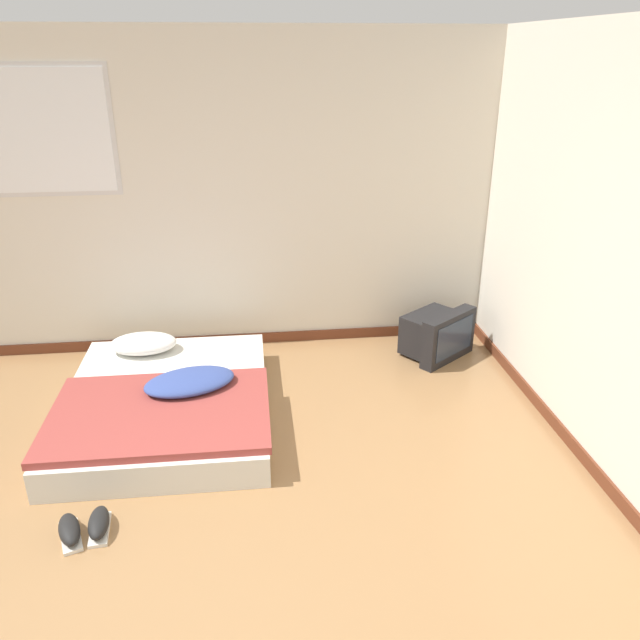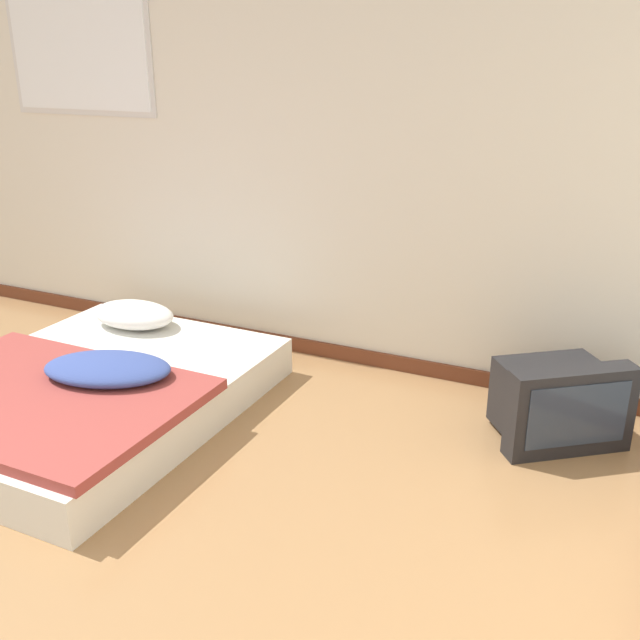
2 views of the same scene
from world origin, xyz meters
The scene contains 3 objects.
wall_back centered at (-0.02, 3.00, 1.29)m, with size 7.61×0.08×2.60m.
mattress_bed centered at (-0.08, 1.78, 0.13)m, with size 1.43×1.77×0.35m.
crt_tv centered at (2.10, 2.53, 0.20)m, with size 0.67×0.64×0.42m.
Camera 2 is at (2.37, -0.65, 1.74)m, focal length 40.00 mm.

